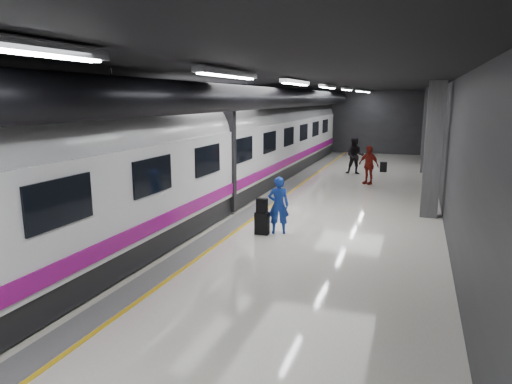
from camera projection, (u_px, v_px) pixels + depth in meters
The scene contains 9 objects.
ground at pixel (284, 219), 15.20m from camera, with size 40.00×40.00×0.00m, color silver.
platform_hall at pixel (285, 110), 15.46m from camera, with size 10.02×40.02×4.51m.
train at pixel (194, 153), 15.84m from camera, with size 3.05×38.00×4.05m.
traveler_main at pixel (278, 205), 13.40m from camera, with size 0.62×0.41×1.71m, color #184AB4.
suitcase_main at pixel (262, 223), 13.41m from camera, with size 0.41×0.26×0.66m, color black.
shoulder_bag at pixel (262, 205), 13.28m from camera, with size 0.32×0.17×0.42m, color black.
traveler_far_a at pixel (355, 156), 24.04m from camera, with size 0.94×0.73×1.94m, color black.
traveler_far_b at pixel (369, 165), 21.21m from camera, with size 1.06×0.44×1.81m, color maroon.
suitcase_far at pixel (383, 167), 24.85m from camera, with size 0.37×0.24×0.54m, color black.
Camera 1 is at (4.04, -14.17, 3.93)m, focal length 32.00 mm.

